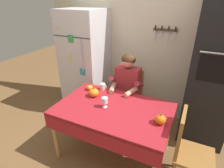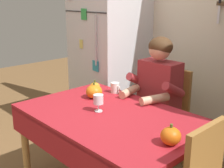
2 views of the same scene
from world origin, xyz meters
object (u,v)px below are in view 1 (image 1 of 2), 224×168
coffee_mug (103,87)px  refrigerator (86,63)px  chair_behind_person (130,95)px  chair_right_side (188,148)px  pumpkin_large (90,87)px  seated_person (126,87)px  wine_glass (105,101)px  pumpkin_small (160,119)px  wall_oven (214,73)px  pumpkin_medium (94,93)px  dining_table (113,114)px

coffee_mug → refrigerator: bearing=140.9°
chair_behind_person → chair_right_side: same height
coffee_mug → pumpkin_large: (-0.17, -0.09, -0.01)m
seated_person → wine_glass: bearing=-93.3°
chair_behind_person → pumpkin_large: chair_behind_person is taller
chair_behind_person → seated_person: bearing=-90.0°
chair_right_side → pumpkin_small: (-0.32, -0.01, 0.28)m
coffee_mug → pumpkin_large: bearing=-151.5°
wall_oven → pumpkin_medium: (-1.41, -0.76, -0.25)m
chair_right_side → pumpkin_large: (-1.41, 0.33, 0.27)m
wall_oven → pumpkin_small: size_ratio=16.15×
wall_oven → pumpkin_medium: size_ratio=15.01×
refrigerator → dining_table: size_ratio=1.29×
wall_oven → chair_behind_person: bearing=-173.3°
wall_oven → chair_right_side: wall_oven is taller
refrigerator → seated_person: 0.94m
wall_oven → pumpkin_small: 1.10m
wall_oven → coffee_mug: size_ratio=19.95×
chair_behind_person → refrigerator: bearing=174.2°
chair_behind_person → chair_right_side: bearing=-40.4°
pumpkin_large → pumpkin_medium: (0.16, -0.14, 0.02)m
refrigerator → pumpkin_small: (1.53, -0.93, -0.11)m
refrigerator → chair_behind_person: 0.97m
refrigerator → pumpkin_small: 1.79m
dining_table → chair_behind_person: bearing=94.7°
chair_right_side → chair_behind_person: bearing=139.6°
pumpkin_small → wall_oven: bearing=64.1°
dining_table → pumpkin_large: (-0.51, 0.30, 0.12)m
seated_person → coffee_mug: seated_person is taller
dining_table → coffee_mug: coffee_mug is taller
pumpkin_small → coffee_mug: bearing=154.8°
refrigerator → pumpkin_small: refrigerator is taller
chair_behind_person → pumpkin_large: size_ratio=9.48×
chair_right_side → pumpkin_medium: bearing=171.5°
chair_right_side → pumpkin_large: 1.48m
wine_glass → pumpkin_small: wine_glass is taller
dining_table → chair_behind_person: (-0.07, 0.79, -0.14)m
refrigerator → wine_glass: bearing=-46.6°
wine_glass → pumpkin_medium: 0.31m
chair_behind_person → pumpkin_large: bearing=-132.2°
wall_oven → dining_table: size_ratio=1.50×
refrigerator → wine_glass: size_ratio=13.56×
wall_oven → wine_glass: size_ratio=15.82×
chair_behind_person → coffee_mug: (-0.28, -0.40, 0.27)m
seated_person → chair_right_side: bearing=-33.2°
refrigerator → pumpkin_medium: 0.94m
dining_table → chair_right_side: chair_right_side is taller
wall_oven → chair_behind_person: size_ratio=2.26×
pumpkin_medium → dining_table: bearing=-23.9°
refrigerator → coffee_mug: 0.79m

